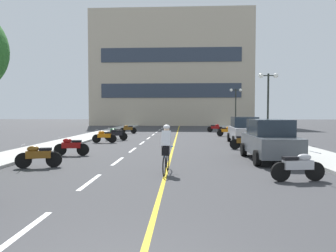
{
  "coord_description": "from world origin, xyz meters",
  "views": [
    {
      "loc": [
        0.84,
        -3.24,
        2.13
      ],
      "look_at": [
        -0.27,
        19.48,
        1.12
      ],
      "focal_mm": 33.01,
      "sensor_mm": 36.0,
      "label": 1
    }
  ],
  "objects_px": {
    "motorcycle_3": "(71,146)",
    "motorcycle_9": "(128,129)",
    "motorcycle_8": "(226,131)",
    "motorcycle_7": "(116,133)",
    "motorcycle_10": "(215,128)",
    "motorcycle_4": "(245,142)",
    "motorcycle_5": "(104,136)",
    "motorcycle_2": "(38,156)",
    "parked_car_mid": "(244,130)",
    "motorcycle_1": "(298,166)",
    "street_lamp_far": "(236,99)",
    "parked_car_near": "(269,140)",
    "street_lamp_mid": "(268,91)",
    "motorcycle_6": "(116,134)",
    "cyclist_rider": "(166,148)"
  },
  "relations": [
    {
      "from": "motorcycle_3",
      "to": "motorcycle_9",
      "type": "distance_m",
      "value": 15.73
    },
    {
      "from": "motorcycle_8",
      "to": "motorcycle_9",
      "type": "xyz_separation_m",
      "value": [
        -9.34,
        2.83,
        0.0
      ]
    },
    {
      "from": "motorcycle_7",
      "to": "motorcycle_10",
      "type": "bearing_deg",
      "value": 44.33
    },
    {
      "from": "motorcycle_4",
      "to": "motorcycle_5",
      "type": "distance_m",
      "value": 9.64
    },
    {
      "from": "motorcycle_2",
      "to": "motorcycle_5",
      "type": "height_order",
      "value": "same"
    },
    {
      "from": "motorcycle_2",
      "to": "motorcycle_5",
      "type": "relative_size",
      "value": 0.98
    },
    {
      "from": "parked_car_mid",
      "to": "motorcycle_1",
      "type": "height_order",
      "value": "parked_car_mid"
    },
    {
      "from": "motorcycle_1",
      "to": "motorcycle_10",
      "type": "bearing_deg",
      "value": 90.22
    },
    {
      "from": "motorcycle_4",
      "to": "motorcycle_10",
      "type": "bearing_deg",
      "value": 90.23
    },
    {
      "from": "street_lamp_far",
      "to": "motorcycle_7",
      "type": "xyz_separation_m",
      "value": [
        -11.75,
        -12.91,
        -3.22
      ]
    },
    {
      "from": "street_lamp_far",
      "to": "motorcycle_8",
      "type": "bearing_deg",
      "value": -104.24
    },
    {
      "from": "motorcycle_1",
      "to": "motorcycle_4",
      "type": "xyz_separation_m",
      "value": [
        -0.03,
        8.02,
        0.0
      ]
    },
    {
      "from": "street_lamp_far",
      "to": "parked_car_near",
      "type": "distance_m",
      "value": 24.03
    },
    {
      "from": "motorcycle_9",
      "to": "motorcycle_10",
      "type": "relative_size",
      "value": 0.99
    },
    {
      "from": "street_lamp_far",
      "to": "parked_car_near",
      "type": "xyz_separation_m",
      "value": [
        -2.52,
        -23.74,
        -2.78
      ]
    },
    {
      "from": "street_lamp_mid",
      "to": "motorcycle_6",
      "type": "relative_size",
      "value": 2.95
    },
    {
      "from": "parked_car_near",
      "to": "cyclist_rider",
      "type": "bearing_deg",
      "value": -145.89
    },
    {
      "from": "motorcycle_6",
      "to": "parked_car_mid",
      "type": "bearing_deg",
      "value": -10.74
    },
    {
      "from": "motorcycle_3",
      "to": "motorcycle_9",
      "type": "height_order",
      "value": "same"
    },
    {
      "from": "motorcycle_3",
      "to": "street_lamp_mid",
      "type": "bearing_deg",
      "value": 36.28
    },
    {
      "from": "motorcycle_9",
      "to": "motorcycle_5",
      "type": "bearing_deg",
      "value": -89.8
    },
    {
      "from": "motorcycle_4",
      "to": "cyclist_rider",
      "type": "bearing_deg",
      "value": -120.82
    },
    {
      "from": "parked_car_near",
      "to": "motorcycle_3",
      "type": "distance_m",
      "value": 9.34
    },
    {
      "from": "motorcycle_4",
      "to": "cyclist_rider",
      "type": "relative_size",
      "value": 0.94
    },
    {
      "from": "motorcycle_5",
      "to": "motorcycle_8",
      "type": "distance_m",
      "value": 11.4
    },
    {
      "from": "motorcycle_3",
      "to": "motorcycle_4",
      "type": "bearing_deg",
      "value": 17.58
    },
    {
      "from": "motorcycle_2",
      "to": "motorcycle_10",
      "type": "height_order",
      "value": "same"
    },
    {
      "from": "motorcycle_3",
      "to": "motorcycle_7",
      "type": "xyz_separation_m",
      "value": [
        0.04,
        9.75,
        0.0
      ]
    },
    {
      "from": "motorcycle_6",
      "to": "motorcycle_4",
      "type": "bearing_deg",
      "value": -31.73
    },
    {
      "from": "parked_car_mid",
      "to": "motorcycle_8",
      "type": "xyz_separation_m",
      "value": [
        -0.32,
        6.5,
        -0.44
      ]
    },
    {
      "from": "motorcycle_5",
      "to": "motorcycle_6",
      "type": "distance_m",
      "value": 1.88
    },
    {
      "from": "motorcycle_8",
      "to": "motorcycle_9",
      "type": "bearing_deg",
      "value": 163.13
    },
    {
      "from": "street_lamp_mid",
      "to": "cyclist_rider",
      "type": "bearing_deg",
      "value": -118.62
    },
    {
      "from": "motorcycle_8",
      "to": "parked_car_mid",
      "type": "bearing_deg",
      "value": -87.2
    },
    {
      "from": "street_lamp_mid",
      "to": "parked_car_mid",
      "type": "relative_size",
      "value": 1.16
    },
    {
      "from": "motorcycle_4",
      "to": "motorcycle_6",
      "type": "height_order",
      "value": "same"
    },
    {
      "from": "motorcycle_1",
      "to": "motorcycle_4",
      "type": "distance_m",
      "value": 8.02
    },
    {
      "from": "street_lamp_mid",
      "to": "motorcycle_4",
      "type": "bearing_deg",
      "value": -115.91
    },
    {
      "from": "parked_car_near",
      "to": "motorcycle_8",
      "type": "relative_size",
      "value": 2.53
    },
    {
      "from": "motorcycle_5",
      "to": "motorcycle_9",
      "type": "relative_size",
      "value": 1.01
    },
    {
      "from": "street_lamp_mid",
      "to": "motorcycle_6",
      "type": "distance_m",
      "value": 11.87
    },
    {
      "from": "street_lamp_mid",
      "to": "motorcycle_1",
      "type": "relative_size",
      "value": 2.9
    },
    {
      "from": "motorcycle_1",
      "to": "motorcycle_6",
      "type": "relative_size",
      "value": 1.02
    },
    {
      "from": "parked_car_near",
      "to": "motorcycle_7",
      "type": "height_order",
      "value": "parked_car_near"
    },
    {
      "from": "street_lamp_mid",
      "to": "motorcycle_5",
      "type": "distance_m",
      "value": 12.49
    },
    {
      "from": "cyclist_rider",
      "to": "motorcycle_9",
      "type": "bearing_deg",
      "value": 103.94
    },
    {
      "from": "motorcycle_5",
      "to": "motorcycle_8",
      "type": "bearing_deg",
      "value": 35.26
    },
    {
      "from": "motorcycle_1",
      "to": "street_lamp_far",
      "type": "bearing_deg",
      "value": 84.33
    },
    {
      "from": "motorcycle_6",
      "to": "motorcycle_2",
      "type": "bearing_deg",
      "value": -92.46
    },
    {
      "from": "street_lamp_mid",
      "to": "motorcycle_7",
      "type": "relative_size",
      "value": 2.91
    }
  ]
}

